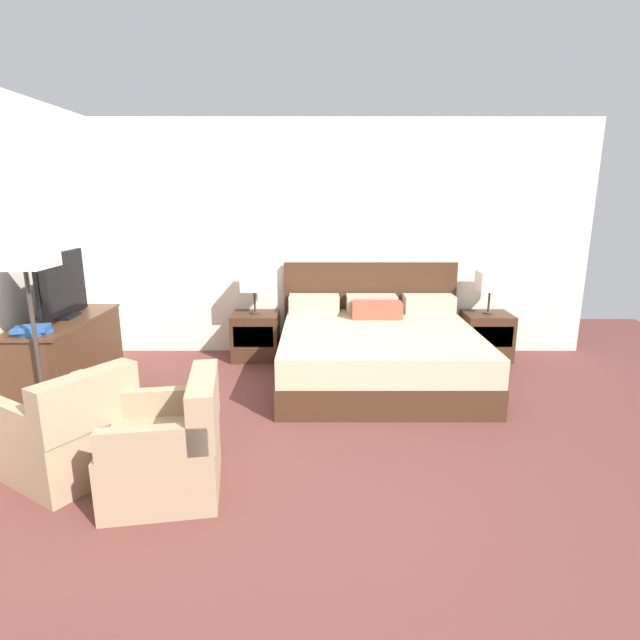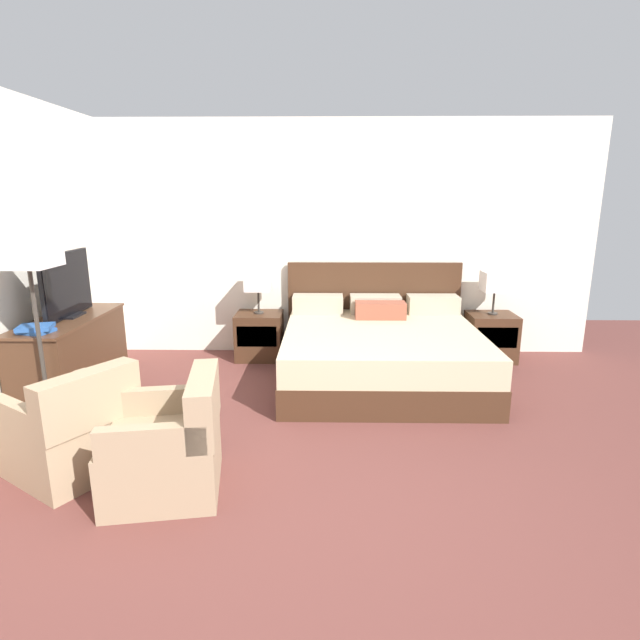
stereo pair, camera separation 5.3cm
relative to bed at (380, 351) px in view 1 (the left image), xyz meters
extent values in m
plane|color=brown|center=(-0.60, -2.28, -0.30)|extent=(9.71, 9.71, 0.00)
cube|color=silver|center=(-0.60, 0.99, 1.04)|extent=(6.31, 0.06, 2.69)
cube|color=#422819|center=(0.00, -0.09, -0.16)|extent=(1.94, 1.91, 0.28)
cube|color=#C6B28E|center=(0.00, -0.09, 0.11)|extent=(1.92, 1.89, 0.26)
cube|color=#422819|center=(0.00, 0.89, 0.24)|extent=(2.02, 0.05, 1.09)
cube|color=tan|center=(-0.66, 0.70, 0.34)|extent=(0.57, 0.28, 0.20)
cube|color=tan|center=(0.00, 0.70, 0.34)|extent=(0.57, 0.28, 0.20)
cube|color=tan|center=(0.66, 0.70, 0.34)|extent=(0.57, 0.28, 0.20)
cube|color=brown|center=(0.03, 0.43, 0.33)|extent=(0.54, 0.22, 0.18)
cube|color=#422819|center=(-1.33, 0.67, -0.04)|extent=(0.52, 0.46, 0.54)
cube|color=black|center=(-1.33, 0.44, 0.02)|extent=(0.45, 0.01, 0.24)
cube|color=#422819|center=(1.33, 0.67, -0.04)|extent=(0.52, 0.46, 0.54)
cube|color=black|center=(1.33, 0.44, 0.02)|extent=(0.45, 0.01, 0.24)
cylinder|color=#332D28|center=(-1.33, 0.67, 0.24)|extent=(0.11, 0.11, 0.02)
cylinder|color=#332D28|center=(-1.33, 0.67, 0.38)|extent=(0.02, 0.02, 0.25)
cube|color=silver|center=(-1.33, 0.67, 0.61)|extent=(0.28, 0.28, 0.22)
cylinder|color=#332D28|center=(1.33, 0.67, 0.24)|extent=(0.11, 0.11, 0.02)
cylinder|color=#332D28|center=(1.33, 0.67, 0.38)|extent=(0.02, 0.02, 0.25)
cube|color=silver|center=(1.33, 0.67, 0.61)|extent=(0.28, 0.28, 0.22)
cube|color=#422819|center=(-2.88, -0.58, 0.09)|extent=(0.49, 1.28, 0.78)
cube|color=#482C1C|center=(-2.88, -0.58, 0.46)|extent=(0.50, 1.32, 0.02)
cube|color=black|center=(-2.88, -0.52, 0.49)|extent=(0.18, 0.25, 0.02)
cube|color=black|center=(-2.88, -0.52, 0.77)|extent=(0.04, 0.80, 0.58)
cube|color=black|center=(-2.86, -0.52, 0.77)|extent=(0.01, 0.78, 0.55)
cube|color=#234C8E|center=(-2.88, -1.08, 0.49)|extent=(0.27, 0.24, 0.03)
cube|color=#234C8E|center=(-2.88, -1.08, 0.52)|extent=(0.29, 0.25, 0.03)
cube|color=#9E8466|center=(-2.30, -1.80, -0.10)|extent=(0.94, 0.94, 0.40)
cube|color=#9E8466|center=(-2.07, -1.94, 0.28)|extent=(0.50, 0.66, 0.36)
cube|color=#9E8466|center=(-2.46, -2.04, 0.19)|extent=(0.58, 0.41, 0.18)
cube|color=#9E8466|center=(-2.14, -1.55, 0.19)|extent=(0.58, 0.41, 0.18)
cube|color=#9E8466|center=(-1.59, -2.03, -0.10)|extent=(0.78, 0.78, 0.40)
cube|color=#9E8466|center=(-1.32, -1.99, 0.28)|extent=(0.27, 0.70, 0.36)
cube|color=#9E8466|center=(-1.54, -2.32, 0.19)|extent=(0.63, 0.19, 0.18)
cube|color=#9E8466|center=(-1.63, -1.74, 0.19)|extent=(0.63, 0.19, 0.18)
cylinder|color=#332D28|center=(-2.72, -1.31, -0.29)|extent=(0.28, 0.28, 0.02)
cylinder|color=#332D28|center=(-2.72, -1.31, 0.38)|extent=(0.03, 0.03, 1.31)
cube|color=silver|center=(-2.72, -1.31, 1.16)|extent=(0.36, 0.36, 0.24)
camera|label=1|loc=(-0.59, -4.89, 1.54)|focal=28.00mm
camera|label=2|loc=(-0.54, -4.88, 1.54)|focal=28.00mm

